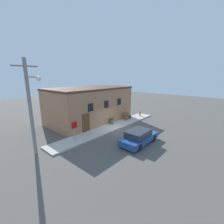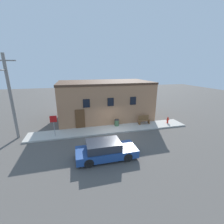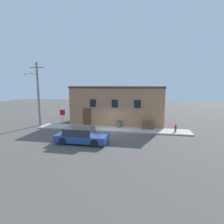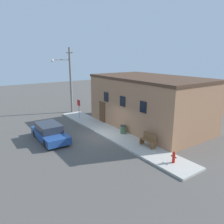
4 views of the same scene
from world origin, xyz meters
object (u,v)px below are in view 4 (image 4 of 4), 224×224
object	(u,v)px
stop_sign	(79,106)
parked_car	(50,132)
fire_hydrant	(174,157)
bench	(148,140)
utility_pole	(69,78)
trash_bin	(123,129)

from	to	relation	value
stop_sign	parked_car	distance (m)	6.19
fire_hydrant	stop_sign	size ratio (longest dim) A/B	0.37
bench	utility_pole	distance (m)	13.59
bench	trash_bin	bearing A→B (deg)	177.06
utility_pole	bench	bearing A→B (deg)	1.09
trash_bin	fire_hydrant	bearing A→B (deg)	-6.19
fire_hydrant	utility_pole	distance (m)	16.34
fire_hydrant	stop_sign	distance (m)	12.59
bench	trash_bin	size ratio (longest dim) A/B	1.75
stop_sign	utility_pole	size ratio (longest dim) A/B	0.26
fire_hydrant	stop_sign	bearing A→B (deg)	-178.46
trash_bin	utility_pole	bearing A→B (deg)	-177.58
trash_bin	utility_pole	distance (m)	10.52
utility_pole	fire_hydrant	bearing A→B (deg)	-0.87
bench	trash_bin	distance (m)	3.26
stop_sign	parked_car	size ratio (longest dim) A/B	0.45
fire_hydrant	trash_bin	distance (m)	6.11
stop_sign	utility_pole	distance (m)	4.30
fire_hydrant	bench	distance (m)	2.86
stop_sign	bench	distance (m)	9.81
fire_hydrant	utility_pole	xyz separation A→B (m)	(-15.94, 0.24, 3.59)
fire_hydrant	parked_car	world-z (taller)	parked_car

